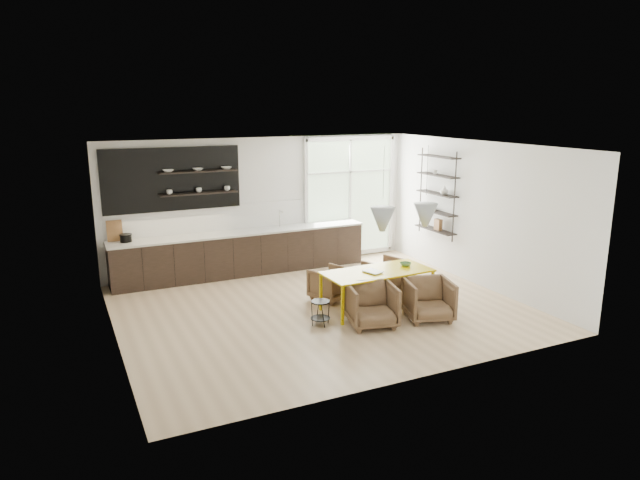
{
  "coord_description": "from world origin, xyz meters",
  "views": [
    {
      "loc": [
        -4.16,
        -8.8,
        3.6
      ],
      "look_at": [
        0.27,
        0.6,
        1.11
      ],
      "focal_mm": 32.0,
      "sensor_mm": 36.0,
      "label": 1
    }
  ],
  "objects_px": {
    "armchair_back_right": "(386,276)",
    "dining_table": "(377,273)",
    "armchair_back_left": "(330,284)",
    "armchair_front_right": "(429,300)",
    "wire_stool": "(320,310)",
    "armchair_front_left": "(372,305)"
  },
  "relations": [
    {
      "from": "armchair_back_right",
      "to": "dining_table",
      "type": "bearing_deg",
      "value": 28.93
    },
    {
      "from": "armchair_back_left",
      "to": "armchair_front_right",
      "type": "bearing_deg",
      "value": 101.94
    },
    {
      "from": "armchair_back_right",
      "to": "armchair_front_right",
      "type": "bearing_deg",
      "value": 67.77
    },
    {
      "from": "armchair_back_right",
      "to": "wire_stool",
      "type": "relative_size",
      "value": 1.78
    },
    {
      "from": "armchair_front_left",
      "to": "armchair_front_right",
      "type": "distance_m",
      "value": 1.03
    },
    {
      "from": "armchair_back_left",
      "to": "armchair_front_left",
      "type": "xyz_separation_m",
      "value": [
        0.04,
        -1.46,
        0.05
      ]
    },
    {
      "from": "armchair_front_left",
      "to": "wire_stool",
      "type": "relative_size",
      "value": 1.89
    },
    {
      "from": "wire_stool",
      "to": "armchair_back_right",
      "type": "bearing_deg",
      "value": 26.96
    },
    {
      "from": "armchair_back_left",
      "to": "wire_stool",
      "type": "bearing_deg",
      "value": 35.17
    },
    {
      "from": "dining_table",
      "to": "wire_stool",
      "type": "height_order",
      "value": "dining_table"
    },
    {
      "from": "armchair_back_left",
      "to": "armchair_back_right",
      "type": "height_order",
      "value": "armchair_back_right"
    },
    {
      "from": "armchair_front_left",
      "to": "armchair_front_right",
      "type": "height_order",
      "value": "armchair_front_left"
    },
    {
      "from": "wire_stool",
      "to": "dining_table",
      "type": "bearing_deg",
      "value": 11.88
    },
    {
      "from": "armchair_front_left",
      "to": "wire_stool",
      "type": "bearing_deg",
      "value": 166.34
    },
    {
      "from": "armchair_front_right",
      "to": "wire_stool",
      "type": "height_order",
      "value": "armchair_front_right"
    },
    {
      "from": "armchair_back_right",
      "to": "armchair_front_left",
      "type": "bearing_deg",
      "value": 31.39
    },
    {
      "from": "dining_table",
      "to": "armchair_front_right",
      "type": "bearing_deg",
      "value": -58.65
    },
    {
      "from": "armchair_back_right",
      "to": "armchair_front_left",
      "type": "height_order",
      "value": "armchair_front_left"
    },
    {
      "from": "armchair_front_right",
      "to": "wire_stool",
      "type": "bearing_deg",
      "value": 178.93
    },
    {
      "from": "armchair_back_left",
      "to": "armchair_front_right",
      "type": "distance_m",
      "value": 1.95
    },
    {
      "from": "dining_table",
      "to": "armchair_front_left",
      "type": "distance_m",
      "value": 0.86
    },
    {
      "from": "armchair_front_left",
      "to": "dining_table",
      "type": "bearing_deg",
      "value": 66.52
    }
  ]
}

